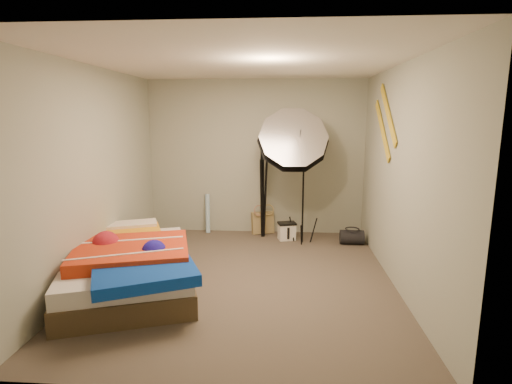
# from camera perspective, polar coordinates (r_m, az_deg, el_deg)

# --- Properties ---
(floor) EXTENTS (4.00, 4.00, 0.00)m
(floor) POSITION_cam_1_polar(r_m,az_deg,el_deg) (4.92, -1.69, -12.28)
(floor) COLOR brown
(floor) RESTS_ON ground
(ceiling) EXTENTS (4.00, 4.00, 0.00)m
(ceiling) POSITION_cam_1_polar(r_m,az_deg,el_deg) (4.55, -1.88, 18.04)
(ceiling) COLOR silver
(ceiling) RESTS_ON wall_back
(wall_back) EXTENTS (3.50, 0.00, 3.50)m
(wall_back) POSITION_cam_1_polar(r_m,az_deg,el_deg) (6.55, -0.01, 4.92)
(wall_back) COLOR #969B8B
(wall_back) RESTS_ON floor
(wall_front) EXTENTS (3.50, 0.00, 3.50)m
(wall_front) POSITION_cam_1_polar(r_m,az_deg,el_deg) (2.63, -6.18, -4.33)
(wall_front) COLOR #969B8B
(wall_front) RESTS_ON floor
(wall_left) EXTENTS (0.00, 4.00, 4.00)m
(wall_left) POSITION_cam_1_polar(r_m,az_deg,el_deg) (5.05, -21.95, 2.33)
(wall_left) COLOR #969B8B
(wall_left) RESTS_ON floor
(wall_right) EXTENTS (0.00, 4.00, 4.00)m
(wall_right) POSITION_cam_1_polar(r_m,az_deg,el_deg) (4.73, 19.85, 1.92)
(wall_right) COLOR #969B8B
(wall_right) RESTS_ON floor
(tote_bag) EXTENTS (0.39, 0.27, 0.37)m
(tote_bag) POSITION_cam_1_polar(r_m,az_deg,el_deg) (6.64, 0.97, -4.39)
(tote_bag) COLOR tan
(tote_bag) RESTS_ON floor
(wrapping_roll) EXTENTS (0.11, 0.19, 0.65)m
(wrapping_roll) POSITION_cam_1_polar(r_m,az_deg,el_deg) (6.71, -6.92, -3.06)
(wrapping_roll) COLOR #5293C1
(wrapping_roll) RESTS_ON floor
(camera_case) EXTENTS (0.29, 0.24, 0.25)m
(camera_case) POSITION_cam_1_polar(r_m,az_deg,el_deg) (6.34, 4.42, -5.67)
(camera_case) COLOR white
(camera_case) RESTS_ON floor
(duffel_bag) EXTENTS (0.36, 0.23, 0.22)m
(duffel_bag) POSITION_cam_1_polar(r_m,az_deg,el_deg) (6.28, 13.53, -6.29)
(duffel_bag) COLOR black
(duffel_bag) RESTS_ON floor
(wall_stripe_upper) EXTENTS (0.02, 0.91, 0.78)m
(wall_stripe_upper) POSITION_cam_1_polar(r_m,az_deg,el_deg) (5.25, 18.36, 10.54)
(wall_stripe_upper) COLOR gold
(wall_stripe_upper) RESTS_ON wall_right
(wall_stripe_lower) EXTENTS (0.02, 0.91, 0.78)m
(wall_stripe_lower) POSITION_cam_1_polar(r_m,az_deg,el_deg) (5.50, 17.60, 8.49)
(wall_stripe_lower) COLOR gold
(wall_stripe_lower) RESTS_ON wall_right
(bed) EXTENTS (1.93, 2.26, 0.56)m
(bed) POSITION_cam_1_polar(r_m,az_deg,el_deg) (4.78, -17.67, -9.89)
(bed) COLOR #493924
(bed) RESTS_ON floor
(photo_umbrella) EXTENTS (1.25, 0.91, 2.16)m
(photo_umbrella) POSITION_cam_1_polar(r_m,az_deg,el_deg) (5.83, 5.28, 7.11)
(photo_umbrella) COLOR black
(photo_umbrella) RESTS_ON floor
(camera_tripod) EXTENTS (0.08, 0.08, 1.39)m
(camera_tripod) POSITION_cam_1_polar(r_m,az_deg,el_deg) (6.32, 0.99, 0.55)
(camera_tripod) COLOR black
(camera_tripod) RESTS_ON floor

